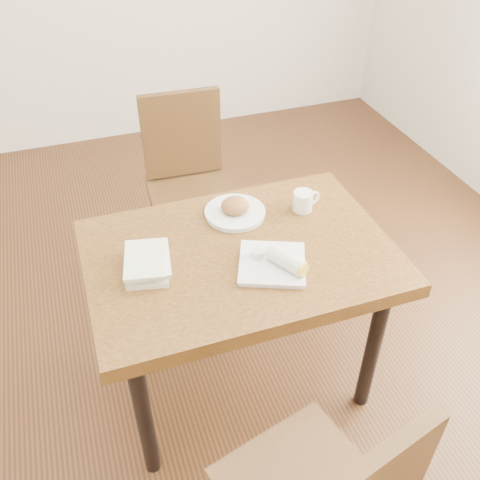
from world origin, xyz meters
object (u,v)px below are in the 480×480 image
object	(u,v)px
table	(240,269)
plate_scone	(235,210)
book_stack	(148,262)
chair_far	(188,176)
coffee_mug	(304,200)
plate_burrito	(277,262)

from	to	relation	value
table	plate_scone	world-z (taller)	plate_scone
book_stack	chair_far	bearing A→B (deg)	67.33
book_stack	coffee_mug	bearing A→B (deg)	12.75
chair_far	book_stack	distance (m)	0.96
plate_scone	coffee_mug	distance (m)	0.28
table	coffee_mug	bearing A→B (deg)	26.69
coffee_mug	plate_burrito	distance (m)	0.37
plate_scone	chair_far	bearing A→B (deg)	92.62
plate_scone	book_stack	distance (m)	0.44
chair_far	coffee_mug	xyz separation A→B (m)	(0.30, -0.71, 0.24)
table	book_stack	distance (m)	0.36
coffee_mug	plate_burrito	bearing A→B (deg)	-128.87
chair_far	book_stack	world-z (taller)	chair_far
chair_far	coffee_mug	world-z (taller)	chair_far
table	chair_far	size ratio (longest dim) A/B	1.17
chair_far	plate_scone	size ratio (longest dim) A/B	3.96
chair_far	plate_burrito	distance (m)	1.03
plate_scone	book_stack	world-z (taller)	plate_scone
chair_far	coffee_mug	distance (m)	0.81
plate_scone	plate_burrito	size ratio (longest dim) A/B	0.80
plate_burrito	book_stack	distance (m)	0.45
coffee_mug	table	bearing A→B (deg)	-153.31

